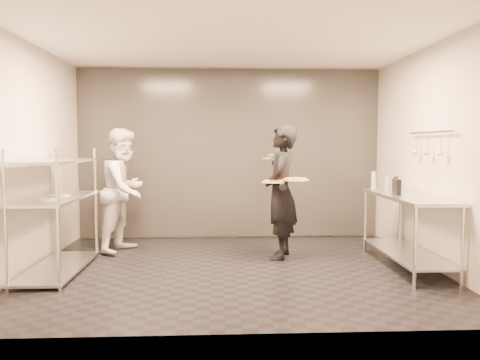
{
  "coord_description": "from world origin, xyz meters",
  "views": [
    {
      "loc": [
        -0.2,
        -5.71,
        1.55
      ],
      "look_at": [
        0.08,
        0.17,
        1.1
      ],
      "focal_mm": 35.0,
      "sensor_mm": 36.0,
      "label": 1
    }
  ],
  "objects_px": {
    "prep_counter": "(407,218)",
    "pizza_plate_far": "(296,179)",
    "pos_monitor": "(397,187)",
    "pass_rack": "(56,209)",
    "chef": "(124,190)",
    "bottle_green": "(374,180)",
    "waiter": "(281,192)",
    "bottle_dark": "(396,184)",
    "bottle_clear": "(387,182)",
    "salad_plate": "(272,157)",
    "pizza_plate_near": "(273,181)"
  },
  "relations": [
    {
      "from": "prep_counter",
      "to": "pizza_plate_far",
      "type": "xyz_separation_m",
      "value": [
        -1.35,
        0.38,
        0.47
      ]
    },
    {
      "from": "pizza_plate_far",
      "to": "pos_monitor",
      "type": "distance_m",
      "value": 1.28
    },
    {
      "from": "pass_rack",
      "to": "chef",
      "type": "relative_size",
      "value": 0.9
    },
    {
      "from": "prep_counter",
      "to": "pos_monitor",
      "type": "xyz_separation_m",
      "value": [
        -0.12,
        0.07,
        0.39
      ]
    },
    {
      "from": "pass_rack",
      "to": "bottle_green",
      "type": "bearing_deg",
      "value": 10.91
    },
    {
      "from": "waiter",
      "to": "pass_rack",
      "type": "bearing_deg",
      "value": -63.14
    },
    {
      "from": "bottle_green",
      "to": "bottle_dark",
      "type": "relative_size",
      "value": 1.29
    },
    {
      "from": "pass_rack",
      "to": "bottle_clear",
      "type": "height_order",
      "value": "pass_rack"
    },
    {
      "from": "salad_plate",
      "to": "bottle_green",
      "type": "bearing_deg",
      "value": -4.08
    },
    {
      "from": "pizza_plate_near",
      "to": "salad_plate",
      "type": "bearing_deg",
      "value": 85.92
    },
    {
      "from": "chef",
      "to": "pos_monitor",
      "type": "relative_size",
      "value": 6.57
    },
    {
      "from": "pass_rack",
      "to": "bottle_clear",
      "type": "distance_m",
      "value": 4.44
    },
    {
      "from": "salad_plate",
      "to": "pos_monitor",
      "type": "relative_size",
      "value": 0.99
    },
    {
      "from": "pizza_plate_near",
      "to": "bottle_clear",
      "type": "xyz_separation_m",
      "value": [
        1.67,
        0.39,
        -0.04
      ]
    },
    {
      "from": "bottle_green",
      "to": "prep_counter",
      "type": "bearing_deg",
      "value": -78.25
    },
    {
      "from": "bottle_green",
      "to": "bottle_dark",
      "type": "xyz_separation_m",
      "value": [
        0.22,
        -0.27,
        -0.03
      ]
    },
    {
      "from": "waiter",
      "to": "bottle_clear",
      "type": "relative_size",
      "value": 8.92
    },
    {
      "from": "bottle_clear",
      "to": "chef",
      "type": "bearing_deg",
      "value": 175.44
    },
    {
      "from": "waiter",
      "to": "bottle_clear",
      "type": "xyz_separation_m",
      "value": [
        1.55,
        0.23,
        0.12
      ]
    },
    {
      "from": "salad_plate",
      "to": "chef",
      "type": "bearing_deg",
      "value": 174.69
    },
    {
      "from": "pizza_plate_near",
      "to": "waiter",
      "type": "bearing_deg",
      "value": 52.02
    },
    {
      "from": "waiter",
      "to": "pizza_plate_near",
      "type": "distance_m",
      "value": 0.25
    },
    {
      "from": "waiter",
      "to": "bottle_clear",
      "type": "bearing_deg",
      "value": 113.89
    },
    {
      "from": "chef",
      "to": "waiter",
      "type": "bearing_deg",
      "value": -83.85
    },
    {
      "from": "pass_rack",
      "to": "prep_counter",
      "type": "distance_m",
      "value": 4.33
    },
    {
      "from": "chef",
      "to": "pos_monitor",
      "type": "xyz_separation_m",
      "value": [
        3.61,
        -1.03,
        0.13
      ]
    },
    {
      "from": "prep_counter",
      "to": "chef",
      "type": "bearing_deg",
      "value": 163.57
    },
    {
      "from": "waiter",
      "to": "pizza_plate_far",
      "type": "relative_size",
      "value": 5.16
    },
    {
      "from": "prep_counter",
      "to": "bottle_dark",
      "type": "height_order",
      "value": "bottle_dark"
    },
    {
      "from": "pass_rack",
      "to": "chef",
      "type": "height_order",
      "value": "chef"
    },
    {
      "from": "pos_monitor",
      "to": "pizza_plate_near",
      "type": "bearing_deg",
      "value": 175.65
    },
    {
      "from": "prep_counter",
      "to": "chef",
      "type": "height_order",
      "value": "chef"
    },
    {
      "from": "salad_plate",
      "to": "bottle_green",
      "type": "xyz_separation_m",
      "value": [
        1.44,
        -0.1,
        -0.33
      ]
    },
    {
      "from": "pizza_plate_near",
      "to": "salad_plate",
      "type": "xyz_separation_m",
      "value": [
        0.04,
        0.49,
        0.31
      ]
    },
    {
      "from": "prep_counter",
      "to": "pos_monitor",
      "type": "relative_size",
      "value": 6.66
    },
    {
      "from": "pass_rack",
      "to": "chef",
      "type": "distance_m",
      "value": 1.26
    },
    {
      "from": "prep_counter",
      "to": "pos_monitor",
      "type": "distance_m",
      "value": 0.42
    },
    {
      "from": "salad_plate",
      "to": "bottle_dark",
      "type": "height_order",
      "value": "salad_plate"
    },
    {
      "from": "salad_plate",
      "to": "bottle_dark",
      "type": "bearing_deg",
      "value": -12.73
    },
    {
      "from": "pizza_plate_near",
      "to": "bottle_dark",
      "type": "xyz_separation_m",
      "value": [
        1.7,
        0.12,
        -0.05
      ]
    },
    {
      "from": "pizza_plate_far",
      "to": "bottle_green",
      "type": "height_order",
      "value": "bottle_green"
    },
    {
      "from": "pass_rack",
      "to": "salad_plate",
      "type": "relative_size",
      "value": 6.0
    },
    {
      "from": "pass_rack",
      "to": "bottle_dark",
      "type": "relative_size",
      "value": 8.36
    },
    {
      "from": "chef",
      "to": "bottle_green",
      "type": "xyz_separation_m",
      "value": [
        3.56,
        -0.3,
        0.15
      ]
    },
    {
      "from": "pizza_plate_near",
      "to": "bottle_clear",
      "type": "relative_size",
      "value": 1.52
    },
    {
      "from": "chef",
      "to": "salad_plate",
      "type": "xyz_separation_m",
      "value": [
        2.12,
        -0.2,
        0.48
      ]
    },
    {
      "from": "prep_counter",
      "to": "waiter",
      "type": "xyz_separation_m",
      "value": [
        -1.52,
        0.57,
        0.28
      ]
    },
    {
      "from": "bottle_dark",
      "to": "salad_plate",
      "type": "bearing_deg",
      "value": 167.27
    },
    {
      "from": "waiter",
      "to": "pizza_plate_near",
      "type": "height_order",
      "value": "waiter"
    },
    {
      "from": "pass_rack",
      "to": "prep_counter",
      "type": "relative_size",
      "value": 0.89
    }
  ]
}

